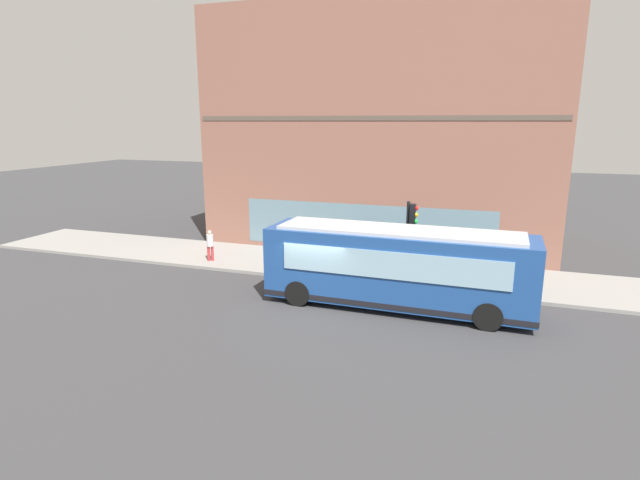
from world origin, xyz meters
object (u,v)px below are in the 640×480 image
object	(u,v)px
city_bus_nearside	(397,268)
pedestrian_near_hydrant	(364,255)
newspaper_vending_box	(444,268)
pedestrian_by_light_pole	(210,244)
traffic_light_near_corner	(411,227)
fire_hydrant	(368,261)

from	to	relation	value
city_bus_nearside	pedestrian_near_hydrant	bearing A→B (deg)	34.89
city_bus_nearside	newspaper_vending_box	world-z (taller)	city_bus_nearside
pedestrian_by_light_pole	pedestrian_near_hydrant	xyz separation A→B (m)	(-0.17, -7.93, 0.14)
pedestrian_by_light_pole	newspaper_vending_box	distance (m)	11.40
traffic_light_near_corner	newspaper_vending_box	xyz separation A→B (m)	(1.43, -1.36, -2.04)
pedestrian_by_light_pole	newspaper_vending_box	world-z (taller)	pedestrian_by_light_pole
city_bus_nearside	traffic_light_near_corner	bearing A→B (deg)	-2.07
traffic_light_near_corner	pedestrian_near_hydrant	distance (m)	2.55
pedestrian_near_hydrant	newspaper_vending_box	world-z (taller)	pedestrian_near_hydrant
pedestrian_by_light_pole	city_bus_nearside	bearing A→B (deg)	-106.87
pedestrian_near_hydrant	newspaper_vending_box	size ratio (longest dim) A/B	1.97
newspaper_vending_box	city_bus_nearside	bearing A→B (deg)	159.78
fire_hydrant	newspaper_vending_box	distance (m)	3.57
city_bus_nearside	pedestrian_by_light_pole	xyz separation A→B (m)	(3.00, 9.90, -0.52)
city_bus_nearside	pedestrian_near_hydrant	distance (m)	3.47
pedestrian_near_hydrant	pedestrian_by_light_pole	bearing A→B (deg)	88.76
fire_hydrant	pedestrian_by_light_pole	size ratio (longest dim) A/B	0.48
fire_hydrant	traffic_light_near_corner	bearing A→B (deg)	-126.78
city_bus_nearside	traffic_light_near_corner	size ratio (longest dim) A/B	2.82
traffic_light_near_corner	pedestrian_near_hydrant	world-z (taller)	traffic_light_near_corner
pedestrian_near_hydrant	newspaper_vending_box	distance (m)	3.65
pedestrian_by_light_pole	traffic_light_near_corner	bearing A→B (deg)	-92.79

